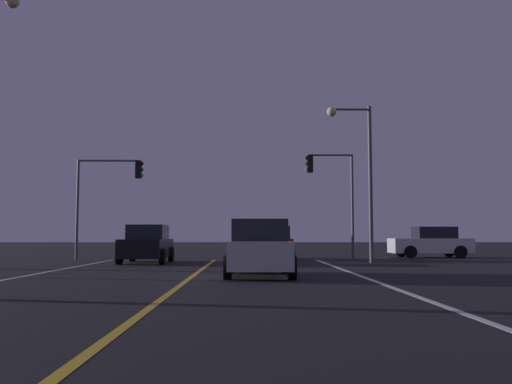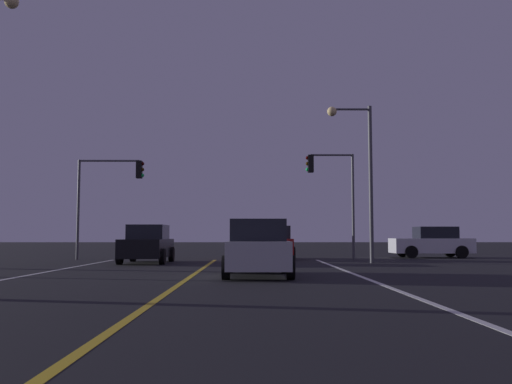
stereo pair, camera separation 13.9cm
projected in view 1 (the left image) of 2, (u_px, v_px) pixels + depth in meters
lane_edge_right at (422, 298)px, 11.03m from camera, size 0.16×34.23×0.01m
lane_center_divider at (162, 298)px, 10.96m from camera, size 0.16×34.23×0.01m
car_crossing_side at (431, 243)px, 31.01m from camera, size 4.30×2.02×1.70m
car_lead_same_lane at (259, 249)px, 16.95m from camera, size 2.02×4.30×1.70m
car_ahead_far at (273, 243)px, 28.70m from camera, size 2.02×4.30×1.70m
car_oncoming at (147, 244)px, 25.10m from camera, size 2.02×4.30×1.70m
traffic_light_near_right at (330, 182)px, 28.91m from camera, size 2.49×0.36×5.41m
traffic_light_near_left at (110, 185)px, 28.74m from camera, size 3.40×0.36×5.10m
street_lamp_right_far at (359, 161)px, 25.36m from camera, size 2.03×0.44×7.08m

